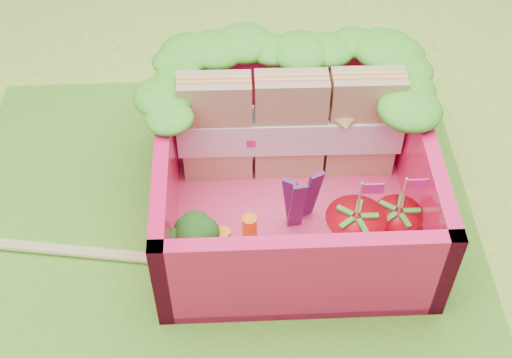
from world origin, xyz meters
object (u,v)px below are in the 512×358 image
object	(u,v)px
strawberry_left	(353,236)
sandwich_stack	(291,127)
strawberry_right	(395,227)
bento_box	(293,174)
chopsticks	(36,247)
broccoli	(193,235)

from	to	relation	value
strawberry_left	sandwich_stack	bearing A→B (deg)	113.69
strawberry_right	strawberry_left	bearing A→B (deg)	-163.08
strawberry_right	bento_box	bearing A→B (deg)	150.70
bento_box	strawberry_left	size ratio (longest dim) A/B	2.49
strawberry_left	chopsticks	bearing A→B (deg)	175.13
sandwich_stack	strawberry_right	bearing A→B (deg)	-47.78
broccoli	strawberry_left	distance (m)	0.75
bento_box	strawberry_right	size ratio (longest dim) A/B	2.77
sandwich_stack	chopsticks	size ratio (longest dim) A/B	0.50
strawberry_left	strawberry_right	world-z (taller)	strawberry_left
chopsticks	bento_box	bearing A→B (deg)	8.88
sandwich_stack	strawberry_left	distance (m)	0.66
bento_box	sandwich_stack	world-z (taller)	sandwich_stack
bento_box	strawberry_left	world-z (taller)	strawberry_left
chopsticks	sandwich_stack	bearing A→B (deg)	19.33
bento_box	strawberry_right	distance (m)	0.55
strawberry_left	chopsticks	world-z (taller)	strawberry_left
sandwich_stack	strawberry_left	bearing A→B (deg)	-66.31
bento_box	sandwich_stack	bearing A→B (deg)	88.81
strawberry_left	chopsticks	distance (m)	1.55
strawberry_right	broccoli	bearing A→B (deg)	-176.15
bento_box	chopsticks	xyz separation A→B (m)	(-1.28, -0.20, -0.26)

